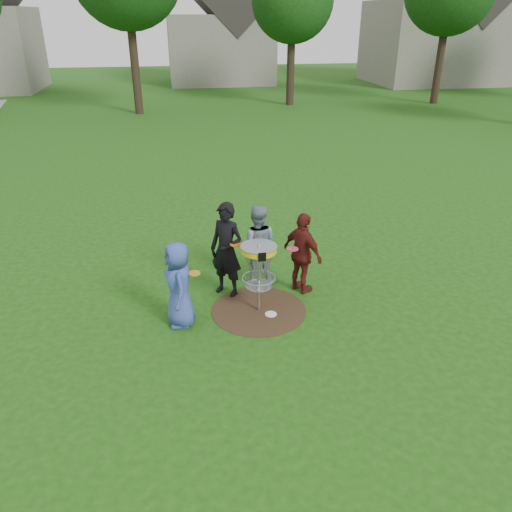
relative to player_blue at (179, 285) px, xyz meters
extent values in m
plane|color=#19470F|center=(1.45, 0.18, -0.80)|extent=(100.00, 100.00, 0.00)
cylinder|color=#47331E|center=(1.45, 0.18, -0.79)|extent=(1.80, 1.80, 0.01)
imported|color=#384C9C|center=(0.00, 0.00, 0.00)|extent=(0.59, 0.83, 1.59)
imported|color=black|center=(0.95, 0.95, 0.15)|extent=(0.82, 0.79, 1.90)
imported|color=gray|center=(1.62, 1.31, 0.05)|extent=(0.96, 0.84, 1.69)
imported|color=#591A14|center=(2.43, 0.78, 0.03)|extent=(0.85, 1.04, 1.66)
cylinder|color=white|center=(1.65, 0.00, -0.79)|extent=(0.22, 0.22, 0.02)
cylinder|color=#9EA0A5|center=(1.45, 0.18, -0.11)|extent=(0.05, 0.05, 1.38)
cylinder|color=#E0BC0B|center=(1.45, 0.18, 0.48)|extent=(0.64, 0.64, 0.10)
cylinder|color=#9EA0A5|center=(1.45, 0.18, 0.54)|extent=(0.66, 0.66, 0.01)
cube|color=black|center=(1.45, -0.14, 0.48)|extent=(0.14, 0.02, 0.16)
torus|color=#9EA0A5|center=(1.45, 0.18, -0.10)|extent=(0.62, 0.62, 0.02)
torus|color=#9EA0A5|center=(1.45, 0.18, -0.26)|extent=(0.50, 0.50, 0.02)
cylinder|color=#9EA0A5|center=(1.45, 0.18, -0.27)|extent=(0.44, 0.44, 0.01)
cylinder|color=orange|center=(0.28, 0.04, 0.18)|extent=(0.22, 0.22, 0.02)
cylinder|color=orange|center=(1.11, 0.71, 0.37)|extent=(0.22, 0.22, 0.02)
cylinder|color=#DA397F|center=(1.57, 1.03, 0.24)|extent=(0.22, 0.22, 0.02)
cylinder|color=#DF3A56|center=(2.19, 0.63, 0.22)|extent=(0.22, 0.22, 0.02)
cylinder|color=#38281C|center=(-1.55, 21.68, 1.51)|extent=(0.46, 0.46, 4.62)
cylinder|color=#38281C|center=(7.45, 23.18, 1.09)|extent=(0.46, 0.46, 3.78)
sphere|color=#164211|center=(7.45, 23.18, 4.96)|extent=(4.68, 4.68, 4.68)
cylinder|color=#38281C|center=(16.45, 22.18, 1.30)|extent=(0.46, 0.46, 4.20)
cube|color=gray|center=(4.45, 35.18, 1.70)|extent=(8.00, 7.00, 5.00)
cube|color=gray|center=(21.45, 32.18, 2.20)|extent=(10.00, 8.00, 6.00)
camera|label=1|loc=(0.04, -7.72, 4.25)|focal=35.00mm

